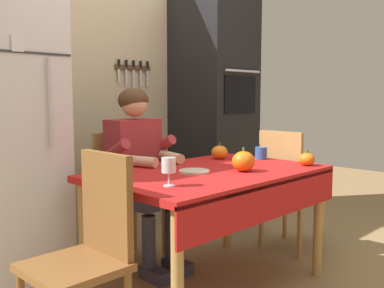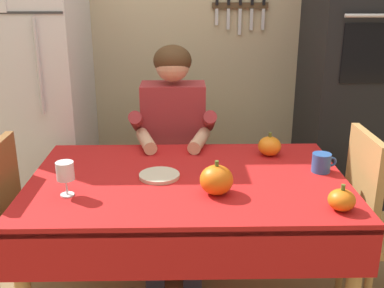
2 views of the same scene
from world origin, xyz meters
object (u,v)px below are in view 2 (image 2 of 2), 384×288
object	(u,v)px
pumpkin_large	(216,180)
chair_right_side	(380,219)
coffee_mug	(322,163)
serving_tray	(159,176)
wall_oven	(357,71)
wine_glass	(65,172)
dining_table	(188,197)
seated_person	(173,137)
pumpkin_small	(342,200)
pumpkin_medium	(270,146)
refrigerator	(29,98)
chair_behind_person	(174,163)

from	to	relation	value
pumpkin_large	chair_right_side	bearing A→B (deg)	13.46
coffee_mug	serving_tray	bearing A→B (deg)	-176.10
wall_oven	wine_glass	distance (m)	1.89
dining_table	wine_glass	distance (m)	0.55
seated_person	chair_right_side	world-z (taller)	seated_person
pumpkin_small	serving_tray	world-z (taller)	pumpkin_small
pumpkin_small	serving_tray	size ratio (longest dim) A/B	0.58
coffee_mug	pumpkin_medium	xyz separation A→B (m)	(-0.20, 0.22, 0.00)
seated_person	pumpkin_large	world-z (taller)	seated_person
refrigerator	wall_oven	distance (m)	2.01
chair_right_side	wine_glass	size ratio (longest dim) A/B	6.41
wine_glass	seated_person	bearing A→B (deg)	61.00
chair_right_side	coffee_mug	size ratio (longest dim) A/B	8.20
refrigerator	coffee_mug	world-z (taller)	refrigerator
seated_person	pumpkin_medium	distance (m)	0.58
chair_behind_person	pumpkin_small	world-z (taller)	chair_behind_person
pumpkin_large	coffee_mug	bearing A→B (deg)	24.51
dining_table	seated_person	bearing A→B (deg)	97.01
coffee_mug	serving_tray	world-z (taller)	coffee_mug
wall_oven	pumpkin_large	distance (m)	1.44
wall_oven	wine_glass	xyz separation A→B (m)	(-1.54, -1.08, -0.21)
wall_oven	seated_person	distance (m)	1.21
dining_table	chair_behind_person	xyz separation A→B (m)	(-0.07, 0.79, -0.14)
refrigerator	pumpkin_medium	size ratio (longest dim) A/B	15.20
chair_right_side	pumpkin_small	xyz separation A→B (m)	(-0.32, -0.34, 0.27)
chair_behind_person	seated_person	world-z (taller)	seated_person
pumpkin_medium	seated_person	bearing A→B (deg)	147.99
chair_behind_person	chair_right_side	distance (m)	1.23
refrigerator	pumpkin_medium	xyz separation A→B (m)	(1.36, -0.58, -0.11)
refrigerator	pumpkin_medium	distance (m)	1.49
dining_table	serving_tray	bearing A→B (deg)	167.62
wine_glass	pumpkin_small	xyz separation A→B (m)	(1.07, -0.15, -0.06)
seated_person	wine_glass	size ratio (longest dim) A/B	8.57
seated_person	serving_tray	distance (m)	0.58
dining_table	coffee_mug	bearing A→B (deg)	7.28
seated_person	pumpkin_small	xyz separation A→B (m)	(0.65, -0.91, 0.04)
seated_person	wine_glass	bearing A→B (deg)	-119.00
refrigerator	seated_person	world-z (taller)	refrigerator
refrigerator	wine_glass	world-z (taller)	refrigerator
dining_table	chair_behind_person	world-z (taller)	chair_behind_person
wall_oven	pumpkin_medium	bearing A→B (deg)	-135.64
pumpkin_small	seated_person	bearing A→B (deg)	125.72
wall_oven	dining_table	distance (m)	1.45
refrigerator	coffee_mug	size ratio (longest dim) A/B	15.88
refrigerator	chair_right_side	xyz separation A→B (m)	(1.85, -0.84, -0.39)
pumpkin_small	serving_tray	bearing A→B (deg)	154.80
chair_right_side	wine_glass	xyz separation A→B (m)	(-1.39, -0.19, 0.33)
chair_right_side	coffee_mug	xyz separation A→B (m)	(-0.29, 0.04, 0.27)
pumpkin_medium	pumpkin_small	size ratio (longest dim) A/B	1.13
pumpkin_small	refrigerator	bearing A→B (deg)	142.16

